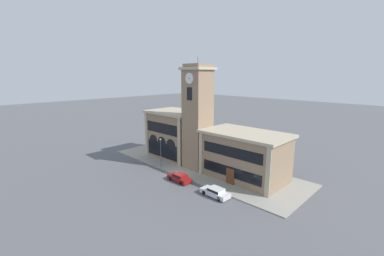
% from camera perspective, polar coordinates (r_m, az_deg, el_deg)
% --- Properties ---
extents(ground_plane, '(300.00, 300.00, 0.00)m').
position_cam_1_polar(ground_plane, '(45.45, -3.61, -10.45)').
color(ground_plane, '#56565B').
extents(sidewalk_kerb, '(39.54, 13.12, 0.15)m').
position_cam_1_polar(sidewalk_kerb, '(49.74, 2.07, -8.35)').
color(sidewalk_kerb, gray).
rests_on(sidewalk_kerb, ground_plane).
extents(clock_tower, '(4.84, 4.84, 20.25)m').
position_cam_1_polar(clock_tower, '(46.56, 1.26, 2.37)').
color(clock_tower, '#897056').
rests_on(clock_tower, ground_plane).
extents(town_hall_left_wing, '(11.75, 8.40, 9.81)m').
position_cam_1_polar(town_hall_left_wing, '(54.20, -3.60, -1.32)').
color(town_hall_left_wing, '#897056').
rests_on(town_hall_left_wing, ground_plane).
extents(town_hall_right_wing, '(14.10, 8.40, 7.97)m').
position_cam_1_polar(town_hall_right_wing, '(43.77, 11.58, -5.97)').
color(town_hall_right_wing, '#897056').
rests_on(town_hall_right_wing, ground_plane).
extents(parked_car_near, '(4.31, 1.80, 1.33)m').
position_cam_1_polar(parked_car_near, '(42.77, -2.78, -10.90)').
color(parked_car_near, maroon).
rests_on(parked_car_near, ground_plane).
extents(parked_car_mid, '(4.48, 1.88, 1.29)m').
position_cam_1_polar(parked_car_mid, '(38.05, 5.21, -13.94)').
color(parked_car_mid, silver).
rests_on(parked_car_mid, ground_plane).
extents(street_lamp, '(0.36, 0.36, 5.54)m').
position_cam_1_polar(street_lamp, '(48.01, -6.98, -4.49)').
color(street_lamp, '#4C4C51').
rests_on(street_lamp, sidewalk_kerb).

